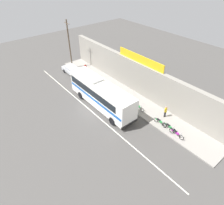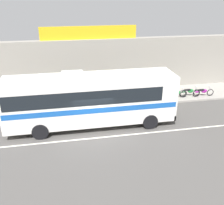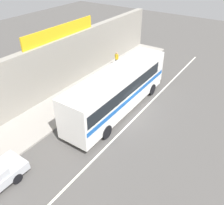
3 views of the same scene
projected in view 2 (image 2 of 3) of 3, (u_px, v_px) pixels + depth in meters
name	position (u px, v px, depth m)	size (l,w,h in m)	color
ground_plane	(94.00, 132.00, 16.62)	(70.00, 70.00, 0.00)	#4F4C49
sidewalk_slab	(87.00, 100.00, 21.26)	(30.00, 3.60, 0.14)	gray
storefront_facade	(83.00, 67.00, 22.23)	(30.00, 0.70, 4.80)	gray
storefront_billboard	(89.00, 33.00, 21.12)	(8.22, 0.12, 1.10)	gold
road_center_stripe	(95.00, 138.00, 15.90)	(30.00, 0.14, 0.01)	silver
intercity_bus	(90.00, 98.00, 16.62)	(11.28, 2.68, 3.78)	white
motorcycle_red	(189.00, 92.00, 21.68)	(1.95, 0.56, 0.94)	black
motorcycle_blue	(176.00, 93.00, 21.33)	(1.92, 0.56, 0.94)	black
motorcycle_green	(203.00, 92.00, 21.67)	(1.97, 0.56, 0.94)	black
motorcycle_purple	(133.00, 96.00, 20.84)	(1.95, 0.56, 0.94)	black
pedestrian_far_left	(164.00, 82.00, 22.51)	(0.30, 0.48, 1.62)	black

